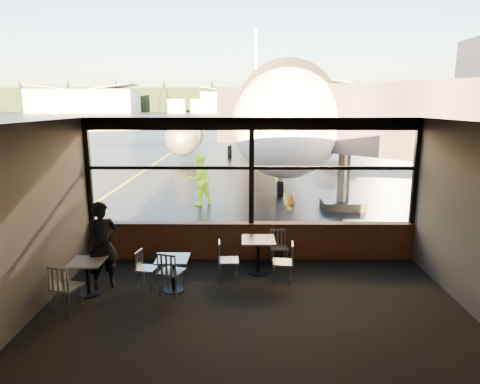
{
  "coord_description": "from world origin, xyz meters",
  "views": [
    {
      "loc": [
        -0.18,
        -10.19,
        3.8
      ],
      "look_at": [
        -0.29,
        1.0,
        1.5
      ],
      "focal_mm": 32.0,
      "sensor_mm": 36.0,
      "label": 1
    }
  ],
  "objects_px": {
    "passenger": "(103,245)",
    "ground_crew": "(199,180)",
    "chair_near_w": "(229,261)",
    "cafe_table_near": "(258,256)",
    "chair_near_e": "(283,263)",
    "jet_bridge": "(347,143)",
    "cafe_table_left": "(88,278)",
    "chair_mid_s": "(172,272)",
    "chair_left_s": "(67,287)",
    "cafe_table_mid": "(173,274)",
    "chair_mid_w": "(147,269)",
    "cone_nose": "(291,198)",
    "airliner": "(264,76)",
    "chair_near_n": "(279,248)"
  },
  "relations": [
    {
      "from": "jet_bridge",
      "to": "chair_near_n",
      "type": "distance_m",
      "value": 6.91
    },
    {
      "from": "airliner",
      "to": "chair_mid_s",
      "type": "bearing_deg",
      "value": -98.07
    },
    {
      "from": "chair_mid_w",
      "to": "chair_left_s",
      "type": "bearing_deg",
      "value": -37.39
    },
    {
      "from": "cafe_table_left",
      "to": "chair_near_n",
      "type": "height_order",
      "value": "chair_near_n"
    },
    {
      "from": "cone_nose",
      "to": "ground_crew",
      "type": "bearing_deg",
      "value": -177.44
    },
    {
      "from": "cafe_table_mid",
      "to": "chair_left_s",
      "type": "xyz_separation_m",
      "value": [
        -1.83,
        -0.91,
        0.12
      ]
    },
    {
      "from": "airliner",
      "to": "cafe_table_left",
      "type": "distance_m",
      "value": 23.1
    },
    {
      "from": "cafe_table_mid",
      "to": "chair_left_s",
      "type": "relative_size",
      "value": 0.76
    },
    {
      "from": "airliner",
      "to": "jet_bridge",
      "type": "xyz_separation_m",
      "value": [
        2.42,
        -14.38,
        -3.3
      ]
    },
    {
      "from": "passenger",
      "to": "chair_mid_w",
      "type": "bearing_deg",
      "value": -24.28
    },
    {
      "from": "chair_near_e",
      "to": "ground_crew",
      "type": "height_order",
      "value": "ground_crew"
    },
    {
      "from": "cafe_table_mid",
      "to": "cone_nose",
      "type": "xyz_separation_m",
      "value": [
        3.3,
        7.92,
        -0.14
      ]
    },
    {
      "from": "chair_near_e",
      "to": "chair_mid_w",
      "type": "distance_m",
      "value": 2.89
    },
    {
      "from": "chair_near_e",
      "to": "chair_mid_w",
      "type": "bearing_deg",
      "value": 100.22
    },
    {
      "from": "chair_mid_w",
      "to": "ground_crew",
      "type": "xyz_separation_m",
      "value": [
        0.33,
        7.57,
        0.59
      ]
    },
    {
      "from": "jet_bridge",
      "to": "cafe_table_left",
      "type": "bearing_deg",
      "value": -132.26
    },
    {
      "from": "chair_mid_w",
      "to": "chair_near_e",
      "type": "bearing_deg",
      "value": 105.59
    },
    {
      "from": "airliner",
      "to": "chair_mid_s",
      "type": "height_order",
      "value": "airliner"
    },
    {
      "from": "chair_near_w",
      "to": "chair_near_n",
      "type": "bearing_deg",
      "value": 125.97
    },
    {
      "from": "cone_nose",
      "to": "chair_left_s",
      "type": "bearing_deg",
      "value": -120.16
    },
    {
      "from": "cafe_table_near",
      "to": "chair_near_w",
      "type": "xyz_separation_m",
      "value": [
        -0.66,
        -0.43,
        0.05
      ]
    },
    {
      "from": "cafe_table_near",
      "to": "chair_near_e",
      "type": "height_order",
      "value": "chair_near_e"
    },
    {
      "from": "cafe_table_near",
      "to": "cafe_table_left",
      "type": "distance_m",
      "value": 3.67
    },
    {
      "from": "jet_bridge",
      "to": "cone_nose",
      "type": "xyz_separation_m",
      "value": [
        -1.94,
        0.51,
        -2.19
      ]
    },
    {
      "from": "cafe_table_mid",
      "to": "cafe_table_near",
      "type": "bearing_deg",
      "value": 28.13
    },
    {
      "from": "chair_mid_s",
      "to": "chair_left_s",
      "type": "distance_m",
      "value": 1.98
    },
    {
      "from": "cafe_table_mid",
      "to": "passenger",
      "type": "distance_m",
      "value": 1.59
    },
    {
      "from": "passenger",
      "to": "ground_crew",
      "type": "xyz_separation_m",
      "value": [
        1.23,
        7.58,
        0.06
      ]
    },
    {
      "from": "chair_near_e",
      "to": "chair_near_w",
      "type": "xyz_separation_m",
      "value": [
        -1.17,
        0.1,
        0.0
      ]
    },
    {
      "from": "chair_mid_s",
      "to": "chair_left_s",
      "type": "xyz_separation_m",
      "value": [
        -1.82,
        -0.76,
        0.01
      ]
    },
    {
      "from": "ground_crew",
      "to": "chair_near_n",
      "type": "bearing_deg",
      "value": 73.68
    },
    {
      "from": "passenger",
      "to": "chair_near_w",
      "type": "bearing_deg",
      "value": -17.89
    },
    {
      "from": "airliner",
      "to": "cone_nose",
      "type": "xyz_separation_m",
      "value": [
        0.49,
        -13.88,
        -5.49
      ]
    },
    {
      "from": "chair_near_w",
      "to": "chair_mid_s",
      "type": "bearing_deg",
      "value": -62.44
    },
    {
      "from": "cafe_table_left",
      "to": "chair_near_w",
      "type": "relative_size",
      "value": 0.79
    },
    {
      "from": "chair_left_s",
      "to": "ground_crew",
      "type": "distance_m",
      "value": 8.83
    },
    {
      "from": "airliner",
      "to": "chair_near_e",
      "type": "bearing_deg",
      "value": -92.14
    },
    {
      "from": "chair_near_e",
      "to": "chair_left_s",
      "type": "xyz_separation_m",
      "value": [
        -4.13,
        -1.34,
        0.02
      ]
    },
    {
      "from": "airliner",
      "to": "chair_mid_w",
      "type": "distance_m",
      "value": 22.51
    },
    {
      "from": "airliner",
      "to": "cafe_table_mid",
      "type": "xyz_separation_m",
      "value": [
        -2.82,
        -21.8,
        -5.36
      ]
    },
    {
      "from": "cafe_table_left",
      "to": "ground_crew",
      "type": "xyz_separation_m",
      "value": [
        1.44,
        7.97,
        0.62
      ]
    },
    {
      "from": "chair_near_w",
      "to": "chair_left_s",
      "type": "relative_size",
      "value": 0.96
    },
    {
      "from": "jet_bridge",
      "to": "chair_near_e",
      "type": "relative_size",
      "value": 12.19
    },
    {
      "from": "chair_near_n",
      "to": "chair_mid_s",
      "type": "relative_size",
      "value": 0.91
    },
    {
      "from": "jet_bridge",
      "to": "passenger",
      "type": "relative_size",
      "value": 6.0
    },
    {
      "from": "passenger",
      "to": "ground_crew",
      "type": "relative_size",
      "value": 0.94
    },
    {
      "from": "cafe_table_near",
      "to": "cafe_table_left",
      "type": "bearing_deg",
      "value": -161.48
    },
    {
      "from": "cafe_table_mid",
      "to": "chair_near_w",
      "type": "bearing_deg",
      "value": 25.04
    },
    {
      "from": "cafe_table_near",
      "to": "chair_left_s",
      "type": "bearing_deg",
      "value": -152.73
    },
    {
      "from": "chair_near_e",
      "to": "cone_nose",
      "type": "height_order",
      "value": "chair_near_e"
    }
  ]
}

